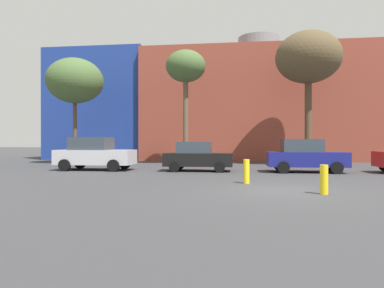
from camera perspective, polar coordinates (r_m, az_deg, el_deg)
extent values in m
plane|color=#38383A|center=(11.92, 14.63, -7.45)|extent=(200.00, 200.00, 0.00)
cube|color=brown|center=(34.99, 10.89, 5.78)|extent=(21.15, 11.54, 9.96)
cube|color=navy|center=(37.30, -13.32, 5.71)|extent=(9.35, 10.39, 10.31)
cylinder|color=slate|center=(36.06, 10.90, 15.28)|extent=(4.00, 4.00, 2.00)
cube|color=silver|center=(20.76, -15.60, -2.09)|extent=(4.39, 1.88, 0.84)
cube|color=#333D47|center=(20.85, -16.27, 0.07)|extent=(2.20, 1.67, 0.73)
cylinder|color=black|center=(21.19, -11.06, -3.18)|extent=(0.67, 0.23, 0.67)
cylinder|color=black|center=(19.37, -12.85, -3.50)|extent=(0.67, 0.23, 0.67)
cylinder|color=black|center=(22.24, -18.00, -3.02)|extent=(0.67, 0.23, 0.67)
cylinder|color=black|center=(20.52, -20.29, -3.30)|extent=(0.67, 0.23, 0.67)
cube|color=black|center=(19.25, 1.07, -2.58)|extent=(3.78, 1.62, 0.72)
cube|color=#333D47|center=(19.25, 0.40, -0.57)|extent=(1.89, 1.44, 0.63)
cylinder|color=black|center=(20.01, 4.79, -3.51)|extent=(0.58, 0.20, 0.58)
cylinder|color=black|center=(18.35, 4.57, -3.84)|extent=(0.58, 0.20, 0.58)
cylinder|color=black|center=(20.26, -2.11, -3.46)|extent=(0.58, 0.20, 0.58)
cylinder|color=black|center=(18.62, -2.94, -3.78)|extent=(0.58, 0.20, 0.58)
cube|color=navy|center=(19.50, 18.36, -2.40)|extent=(4.09, 1.75, 0.78)
cube|color=#333D47|center=(19.43, 17.66, -0.25)|extent=(2.05, 1.56, 0.68)
cylinder|color=black|center=(20.68, 21.46, -3.33)|extent=(0.62, 0.21, 0.62)
cylinder|color=black|center=(18.95, 22.79, -3.66)|extent=(0.62, 0.21, 0.62)
cylinder|color=black|center=(20.20, 14.20, -3.41)|extent=(0.62, 0.21, 0.62)
cylinder|color=black|center=(18.43, 14.87, -3.76)|extent=(0.62, 0.21, 0.62)
cylinder|color=brown|center=(25.10, -1.05, 3.85)|extent=(0.37, 0.37, 6.35)
ellipsoid|color=#476033|center=(25.66, -1.05, 12.73)|extent=(2.89, 2.89, 2.31)
cylinder|color=brown|center=(27.40, -18.76, 2.21)|extent=(0.28, 0.28, 5.08)
ellipsoid|color=#476033|center=(27.78, -18.77, 9.86)|extent=(4.21, 4.21, 3.37)
cylinder|color=brown|center=(25.54, 18.63, 3.75)|extent=(0.47, 0.47, 6.33)
ellipsoid|color=brown|center=(26.18, 18.65, 13.42)|extent=(4.53, 4.53, 3.62)
cylinder|color=yellow|center=(11.41, 20.97, -5.51)|extent=(0.24, 0.24, 0.91)
cylinder|color=yellow|center=(13.64, 8.96, -4.49)|extent=(0.24, 0.24, 0.94)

